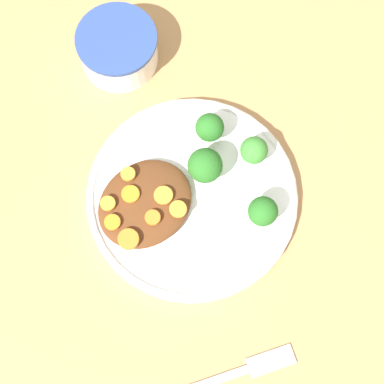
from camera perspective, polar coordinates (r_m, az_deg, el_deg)
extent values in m
plane|color=tan|center=(0.84, 0.00, -0.66)|extent=(4.00, 4.00, 0.00)
cylinder|color=white|center=(0.83, 0.00, -0.48)|extent=(0.27, 0.27, 0.02)
torus|color=white|center=(0.82, 0.00, -0.30)|extent=(0.27, 0.27, 0.01)
cylinder|color=white|center=(0.90, -6.58, 12.55)|extent=(0.11, 0.11, 0.06)
cylinder|color=#2D478C|center=(0.88, -6.77, 13.37)|extent=(0.11, 0.11, 0.01)
cylinder|color=white|center=(0.88, -6.72, 13.14)|extent=(0.09, 0.09, 0.01)
ellipsoid|color=#5B3319|center=(0.81, -4.21, -1.03)|extent=(0.13, 0.11, 0.02)
cylinder|color=#759E51|center=(0.83, 5.42, 3.25)|extent=(0.01, 0.01, 0.02)
sphere|color=#3D8433|center=(0.81, 5.54, 3.72)|extent=(0.04, 0.04, 0.04)
cylinder|color=#7FA85B|center=(0.84, 1.54, 5.19)|extent=(0.01, 0.01, 0.02)
sphere|color=#286B23|center=(0.82, 1.58, 5.76)|extent=(0.04, 0.04, 0.04)
cylinder|color=#759E51|center=(0.81, 6.16, -2.13)|extent=(0.01, 0.01, 0.02)
sphere|color=#286B23|center=(0.78, 6.32, -1.72)|extent=(0.04, 0.04, 0.04)
cylinder|color=#7FA85B|center=(0.82, 1.14, 1.82)|extent=(0.02, 0.02, 0.02)
sphere|color=#286B23|center=(0.80, 1.17, 2.37)|extent=(0.04, 0.04, 0.04)
cylinder|color=orange|center=(0.80, -5.49, -0.20)|extent=(0.02, 0.02, 0.00)
cylinder|color=orange|center=(0.80, -7.49, -1.03)|extent=(0.02, 0.02, 0.01)
cylinder|color=orange|center=(0.80, -2.56, -0.31)|extent=(0.02, 0.02, 0.00)
cylinder|color=orange|center=(0.79, -3.52, -2.30)|extent=(0.02, 0.02, 0.01)
cylinder|color=orange|center=(0.79, -1.25, -1.54)|extent=(0.02, 0.02, 0.00)
cylinder|color=orange|center=(0.79, -7.09, -2.69)|extent=(0.02, 0.02, 0.00)
cylinder|color=orange|center=(0.81, -5.70, 1.59)|extent=(0.02, 0.02, 0.01)
cylinder|color=orange|center=(0.79, -5.67, -4.20)|extent=(0.03, 0.03, 0.01)
cube|color=silver|center=(0.81, 7.05, -14.67)|extent=(0.06, 0.05, 0.01)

